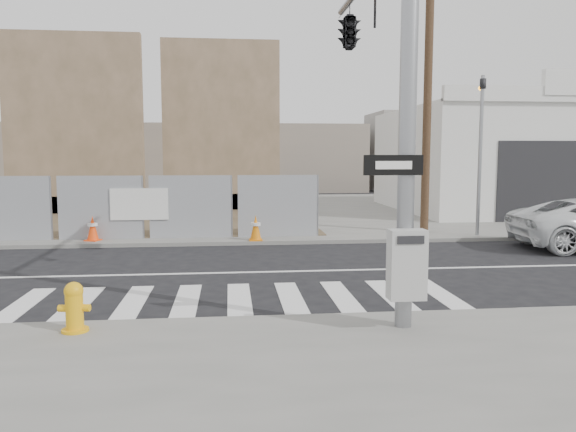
{
  "coord_description": "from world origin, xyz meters",
  "views": [
    {
      "loc": [
        -0.17,
        -13.06,
        2.77
      ],
      "look_at": [
        1.14,
        -0.59,
        1.4
      ],
      "focal_mm": 35.0,
      "sensor_mm": 36.0,
      "label": 1
    }
  ],
  "objects": [
    {
      "name": "traffic_cone_c",
      "position": [
        -4.39,
        4.69,
        0.5
      ],
      "size": [
        0.52,
        0.52,
        0.78
      ],
      "rotation": [
        0.0,
        0.0,
        -0.37
      ],
      "color": "#FF430D",
      "rests_on": "sidewalk_far"
    },
    {
      "name": "concrete_wall_right",
      "position": [
        -0.5,
        14.08,
        3.38
      ],
      "size": [
        5.5,
        1.3,
        8.0
      ],
      "color": "brown",
      "rests_on": "sidewalk_far"
    },
    {
      "name": "sidewalk_far",
      "position": [
        0.0,
        14.0,
        0.06
      ],
      "size": [
        50.0,
        20.0,
        0.12
      ],
      "primitive_type": "cube",
      "color": "slate",
      "rests_on": "ground"
    },
    {
      "name": "auto_shop",
      "position": [
        14.0,
        12.97,
        2.54
      ],
      "size": [
        12.0,
        10.2,
        5.95
      ],
      "color": "silver",
      "rests_on": "sidewalk_far"
    },
    {
      "name": "ground",
      "position": [
        0.0,
        0.0,
        0.0
      ],
      "size": [
        100.0,
        100.0,
        0.0
      ],
      "primitive_type": "plane",
      "color": "black",
      "rests_on": "ground"
    },
    {
      "name": "traffic_cone_d",
      "position": [
        0.63,
        4.22,
        0.5
      ],
      "size": [
        0.41,
        0.41,
        0.79
      ],
      "rotation": [
        0.0,
        0.0,
        0.01
      ],
      "color": "orange",
      "rests_on": "sidewalk_far"
    },
    {
      "name": "utility_pole_right",
      "position": [
        6.5,
        5.5,
        5.2
      ],
      "size": [
        1.6,
        0.28,
        10.0
      ],
      "color": "#4B3523",
      "rests_on": "sidewalk_far"
    },
    {
      "name": "fire_hydrant",
      "position": [
        -2.51,
        -4.55,
        0.49
      ],
      "size": [
        0.48,
        0.46,
        0.76
      ],
      "rotation": [
        0.0,
        0.0,
        -0.17
      ],
      "color": "#F0AB0D",
      "rests_on": "sidewalk_near"
    },
    {
      "name": "far_signal_pole",
      "position": [
        8.0,
        4.6,
        3.48
      ],
      "size": [
        0.16,
        0.2,
        5.6
      ],
      "color": "gray",
      "rests_on": "sidewalk_far"
    },
    {
      "name": "signal_pole",
      "position": [
        2.49,
        -2.05,
        4.78
      ],
      "size": [
        0.96,
        5.87,
        7.0
      ],
      "color": "gray",
      "rests_on": "sidewalk_near"
    },
    {
      "name": "concrete_wall_left",
      "position": [
        -7.0,
        13.08,
        3.38
      ],
      "size": [
        6.0,
        1.3,
        8.0
      ],
      "color": "brown",
      "rests_on": "sidewalk_far"
    }
  ]
}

